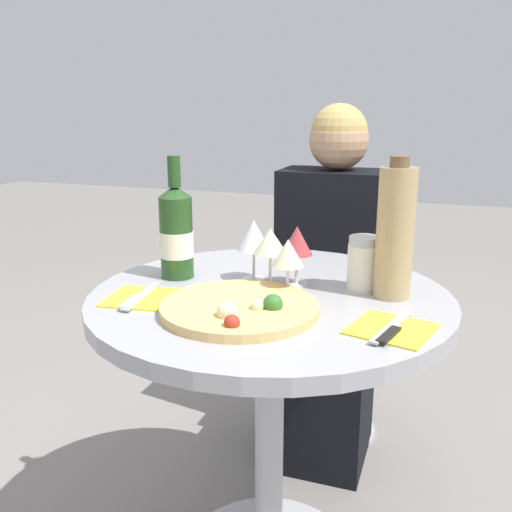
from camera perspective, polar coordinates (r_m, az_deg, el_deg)
name	(u,v)px	position (r m, az deg, el deg)	size (l,w,h in m)	color
dining_table	(270,361)	(1.40, 1.39, -10.41)	(0.85, 0.85, 0.77)	#B2B2B7
chair_behind_diner	(335,318)	(2.14, 7.95, -6.13)	(0.39, 0.39, 0.86)	#ADADB2
seated_diner	(329,300)	(1.98, 7.28, -4.41)	(0.38, 0.44, 1.20)	black
pizza_large	(240,308)	(1.21, -1.60, -5.22)	(0.34, 0.34, 0.05)	#DBB26B
wine_bottle	(176,232)	(1.44, -7.98, 2.35)	(0.08, 0.08, 0.31)	#23471E
tall_carafe	(395,232)	(1.31, 13.74, 2.33)	(0.08, 0.08, 0.32)	tan
sugar_shaker	(363,264)	(1.36, 10.69, -0.75)	(0.08, 0.08, 0.13)	silver
wine_glass_center	(270,242)	(1.35, 1.43, 1.37)	(0.08, 0.08, 0.14)	silver
wine_glass_back_right	(297,242)	(1.37, 4.11, 1.43)	(0.08, 0.08, 0.14)	silver
wine_glass_front_right	(288,254)	(1.30, 3.22, 0.20)	(0.08, 0.08, 0.13)	silver
wine_glass_back_left	(254,236)	(1.40, -0.23, 2.02)	(0.08, 0.08, 0.15)	silver
place_setting_left	(141,298)	(1.32, -11.44, -4.10)	(0.17, 0.19, 0.01)	yellow
place_setting_right	(391,329)	(1.15, 13.37, -7.10)	(0.18, 0.19, 0.01)	yellow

